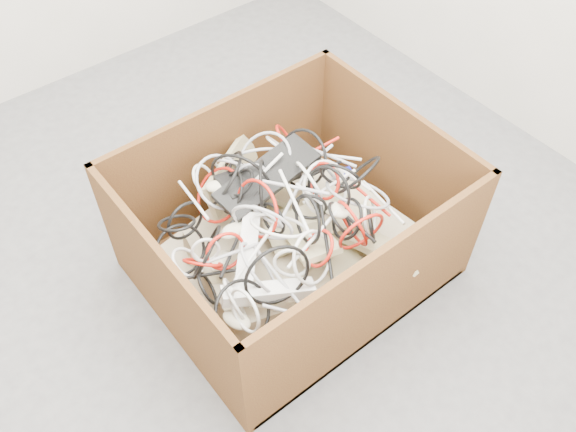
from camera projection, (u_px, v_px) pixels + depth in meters
ground at (240, 238)px, 2.59m from camera, size 3.00×3.00×0.00m
cardboard_box at (288, 246)px, 2.37m from camera, size 1.09×0.90×0.57m
keyboard_pile at (290, 215)px, 2.31m from camera, size 0.72×0.93×0.38m
mice_scatter at (277, 236)px, 2.15m from camera, size 0.72×0.67×0.19m
power_strip_left at (247, 258)px, 2.08m from camera, size 0.26×0.28×0.13m
power_strip_right at (268, 292)px, 2.02m from camera, size 0.31×0.19×0.10m
vga_plug at (346, 173)px, 2.33m from camera, size 0.05×0.05×0.03m
cable_tangle at (274, 210)px, 2.16m from camera, size 0.90×0.75×0.41m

